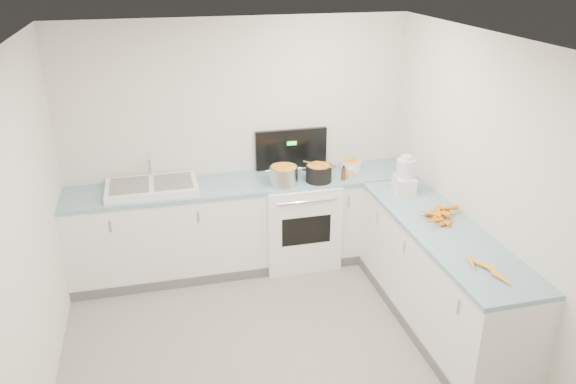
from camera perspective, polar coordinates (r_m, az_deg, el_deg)
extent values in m
cube|color=white|center=(5.82, -4.30, -3.43)|extent=(3.50, 0.60, 0.90)
cube|color=#80A7B6|center=(5.62, -4.44, 0.85)|extent=(3.50, 0.62, 0.04)
cube|color=white|center=(5.09, 15.06, -8.47)|extent=(0.60, 2.20, 0.90)
cube|color=#80A7B6|center=(4.86, 15.64, -3.75)|extent=(0.62, 2.20, 0.04)
cube|color=white|center=(5.90, 1.02, -2.97)|extent=(0.76, 0.65, 0.90)
cube|color=black|center=(5.89, 0.32, 4.41)|extent=(0.76, 0.05, 0.42)
cube|color=white|center=(5.54, -13.67, 0.50)|extent=(0.86, 0.52, 0.07)
cube|color=slate|center=(5.53, -15.82, 0.66)|extent=(0.36, 0.42, 0.01)
cube|color=slate|center=(5.53, -11.59, 1.07)|extent=(0.36, 0.42, 0.01)
cylinder|color=silver|center=(5.69, -13.86, 2.78)|extent=(0.03, 0.03, 0.24)
cylinder|color=silver|center=(5.50, -0.44, 1.57)|extent=(0.36, 0.36, 0.21)
cylinder|color=black|center=(5.59, 3.13, 1.81)|extent=(0.34, 0.34, 0.19)
cylinder|color=#AD7A47|center=(5.56, 3.16, 2.80)|extent=(0.25, 0.26, 0.01)
cylinder|color=white|center=(5.93, 6.37, 2.74)|extent=(0.28, 0.28, 0.10)
cylinder|color=#593319|center=(5.65, 5.67, 1.83)|extent=(0.05, 0.05, 0.12)
cylinder|color=#E5B266|center=(5.69, 6.34, 1.82)|extent=(0.06, 0.06, 0.10)
cube|color=white|center=(5.43, 11.70, 0.72)|extent=(0.21, 0.24, 0.16)
cylinder|color=silver|center=(5.37, 11.85, 2.36)|extent=(0.17, 0.17, 0.17)
cylinder|color=white|center=(5.33, 11.94, 3.42)|extent=(0.10, 0.10, 0.04)
cone|color=orange|center=(5.00, 14.86, -2.30)|extent=(0.17, 0.16, 0.05)
cone|color=orange|center=(5.06, 15.23, -2.11)|extent=(0.20, 0.11, 0.04)
cone|color=orange|center=(5.03, 14.20, -2.12)|extent=(0.20, 0.10, 0.05)
cone|color=orange|center=(5.03, 15.38, -2.29)|extent=(0.22, 0.11, 0.04)
cone|color=orange|center=(4.91, 15.84, -3.00)|extent=(0.17, 0.08, 0.04)
cone|color=orange|center=(4.96, 14.67, -2.59)|extent=(0.20, 0.09, 0.04)
cone|color=orange|center=(4.93, 15.21, -2.78)|extent=(0.12, 0.21, 0.04)
cone|color=orange|center=(5.09, 15.89, -2.03)|extent=(0.15, 0.13, 0.04)
cone|color=orange|center=(5.01, 14.91, -2.29)|extent=(0.17, 0.19, 0.05)
cone|color=orange|center=(4.98, 14.79, -2.16)|extent=(0.20, 0.09, 0.04)
cone|color=orange|center=(4.97, 14.25, -2.11)|extent=(0.16, 0.17, 0.04)
cone|color=orange|center=(5.08, 15.50, -1.82)|extent=(0.07, 0.18, 0.04)
cone|color=orange|center=(5.00, 15.06, -1.87)|extent=(0.10, 0.17, 0.05)
cone|color=orange|center=(5.00, 15.15, -2.04)|extent=(0.16, 0.17, 0.05)
cone|color=orange|center=(4.84, 14.61, -2.84)|extent=(0.17, 0.06, 0.04)
cone|color=orange|center=(5.09, 15.79, -1.58)|extent=(0.21, 0.06, 0.05)
cone|color=orange|center=(4.23, 20.97, -8.25)|extent=(0.07, 0.19, 0.04)
cone|color=orange|center=(4.28, 20.68, -7.82)|extent=(0.05, 0.19, 0.04)
cone|color=orange|center=(4.31, 20.00, -7.49)|extent=(0.04, 0.18, 0.04)
cone|color=orange|center=(4.34, 19.39, -7.14)|extent=(0.10, 0.17, 0.04)
cone|color=orange|center=(4.35, 18.20, -6.91)|extent=(0.09, 0.18, 0.04)
cube|color=tan|center=(5.65, -16.55, 1.09)|extent=(0.02, 0.04, 0.00)
cube|color=tan|center=(5.46, -15.00, 0.48)|extent=(0.03, 0.04, 0.00)
cube|color=tan|center=(5.49, -16.66, 0.42)|extent=(0.04, 0.04, 0.00)
cube|color=tan|center=(5.60, -14.93, 1.07)|extent=(0.03, 0.03, 0.00)
cube|color=tan|center=(5.48, -15.90, 0.48)|extent=(0.02, 0.04, 0.00)
cube|color=tan|center=(5.63, -14.76, 1.19)|extent=(0.05, 0.04, 0.00)
cube|color=tan|center=(5.60, -15.50, 1.02)|extent=(0.03, 0.05, 0.00)
cube|color=tan|center=(5.60, -16.59, 0.91)|extent=(0.04, 0.02, 0.00)
cube|color=tan|center=(5.50, -15.91, 0.55)|extent=(0.03, 0.03, 0.00)
cube|color=tan|center=(5.60, -14.93, 1.07)|extent=(0.02, 0.03, 0.00)
cube|color=tan|center=(5.47, -16.16, 0.39)|extent=(0.02, 0.03, 0.00)
cube|color=tan|center=(5.57, -16.78, 0.74)|extent=(0.02, 0.05, 0.00)
cube|color=tan|center=(5.51, -16.46, 0.53)|extent=(0.05, 0.01, 0.00)
cube|color=tan|center=(5.50, -16.20, 0.53)|extent=(0.04, 0.04, 0.00)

